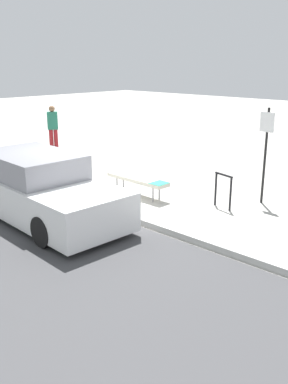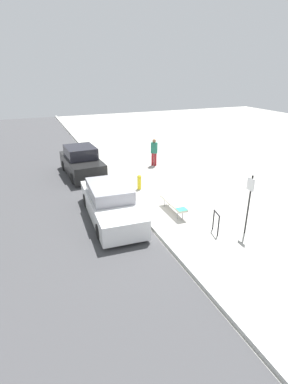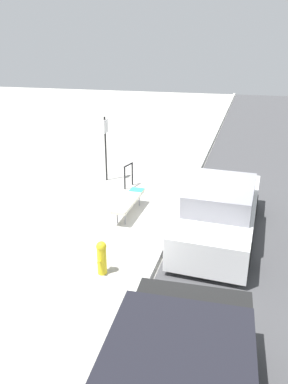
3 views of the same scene
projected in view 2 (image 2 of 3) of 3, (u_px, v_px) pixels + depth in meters
The scene contains 10 objects.
ground_plane at pixel (143, 217), 12.54m from camera, with size 60.00×60.00×0.00m, color #ADAAA3.
road_strip at pixel (10, 241), 10.76m from camera, with size 60.00×10.00×0.01m.
curb at pixel (143, 215), 12.52m from camera, with size 60.00×0.20×0.13m.
bench at pixel (173, 203), 12.77m from camera, with size 1.88×0.44×0.48m.
bike_rack at pixel (216, 220), 11.17m from camera, with size 0.55×0.17×0.83m.
sign_post at pixel (249, 200), 10.76m from camera, with size 0.36×0.08×2.30m.
fire_hydrant at pixel (139, 182), 15.25m from camera, with size 0.36×0.22×0.77m.
pedestrian at pixel (154, 151), 18.79m from camera, with size 0.40×0.44×1.71m.
parked_car_near at pixel (111, 203), 12.22m from camera, with size 4.81×1.94×1.42m.
parked_car_far at pixel (82, 163), 17.23m from camera, with size 4.12×1.96×1.63m.
Camera 2 is at (10.39, -4.15, 5.76)m, focal length 28.00 mm.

